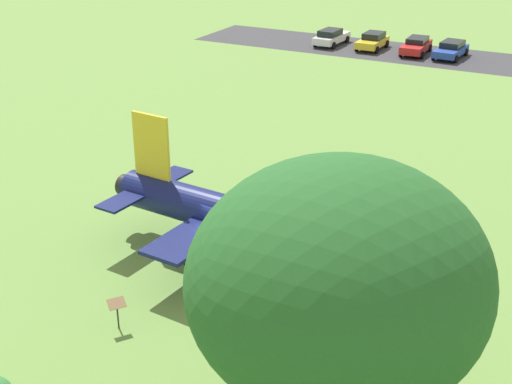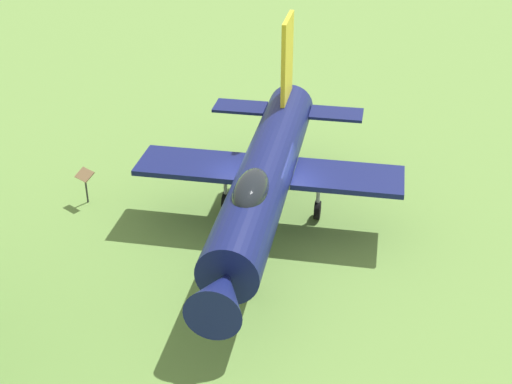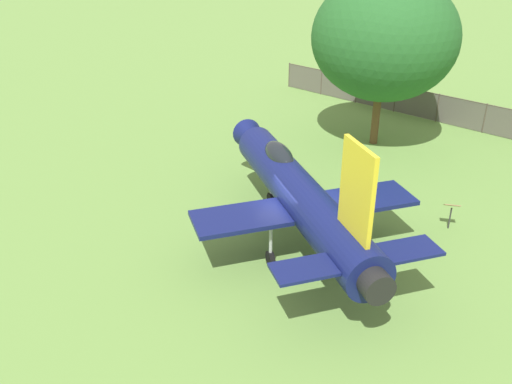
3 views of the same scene
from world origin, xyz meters
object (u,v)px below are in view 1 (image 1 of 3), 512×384
Objects in this scene: parked_car_blue at (451,49)px; parked_car_red at (416,45)px; shade_tree at (338,284)px; info_plaque at (117,307)px; display_jet at (240,217)px; parked_car_yellow at (373,41)px; parked_car_white at (331,37)px.

parked_car_red reaches higher than parked_car_blue.
shade_tree reaches higher than info_plaque.
shade_tree is at bearing 13.62° from parked_car_blue.
parked_car_red is at bearing -86.15° from parked_car_blue.
display_jet reaches higher than parked_car_red.
info_plaque is at bearing 1.21° from parked_car_red.
info_plaque is at bearing -136.92° from shade_tree.
parked_car_blue is at bearing 90.33° from parked_car_yellow.
shade_tree reaches higher than parked_car_red.
info_plaque is (4.19, -4.48, -1.22)m from display_jet.
parked_car_white reaches higher than parked_car_red.
display_jet is 2.39× the size of parked_car_blue.
parked_car_yellow is 3.91m from parked_car_white.
parked_car_red is at bearing 161.16° from shade_tree.
parked_car_red is 3.98m from parked_car_yellow.
display_jet is 39.88m from parked_car_yellow.
info_plaque is 45.04m from parked_car_red.
parked_car_blue is at bearing 147.07° from info_plaque.
parked_car_yellow is at bearing 165.63° from shade_tree.
display_jet is at bearing 5.21° from parked_car_blue.
shade_tree reaches higher than parked_car_yellow.
info_plaque is at bearing -99.84° from display_jet.
parked_car_blue is 7.00m from parked_car_yellow.
parked_car_white reaches higher than parked_car_yellow.
display_jet is 39.08m from parked_car_blue.
display_jet reaches higher than parked_car_blue.
shade_tree is 1.92× the size of parked_car_yellow.
shade_tree is at bearing 11.46° from parked_car_red.
parked_car_red is (-45.99, 15.69, -4.80)m from shade_tree.
info_plaque is 45.99m from parked_car_white.
info_plaque is at bearing -164.23° from parked_car_white.
info_plaque is 0.25× the size of parked_car_yellow.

